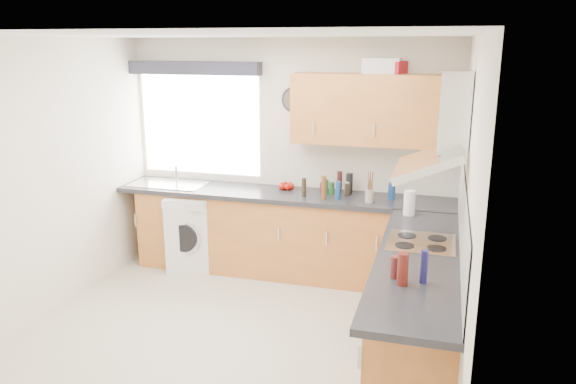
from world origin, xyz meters
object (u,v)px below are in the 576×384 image
(extractor_hood, at_px, (442,136))
(upper_cabinets, at_px, (377,110))
(oven, at_px, (417,300))
(washing_machine, at_px, (195,230))

(extractor_hood, relative_size, upper_cabinets, 0.46)
(extractor_hood, bearing_deg, oven, 180.00)
(oven, bearing_deg, extractor_hood, -0.00)
(oven, xyz_separation_m, extractor_hood, (0.10, -0.00, 1.34))
(oven, relative_size, washing_machine, 1.01)
(washing_machine, bearing_deg, extractor_hood, -40.34)
(extractor_hood, bearing_deg, washing_machine, 156.45)
(oven, xyz_separation_m, upper_cabinets, (-0.55, 1.32, 1.38))
(oven, height_order, upper_cabinets, upper_cabinets)
(oven, bearing_deg, upper_cabinets, 112.54)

